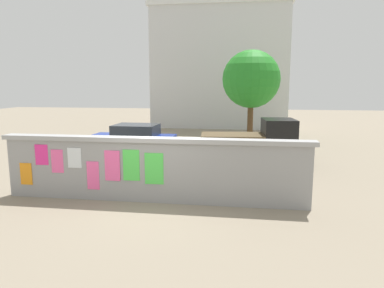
# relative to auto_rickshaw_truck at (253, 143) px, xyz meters

# --- Properties ---
(ground) EXTENTS (60.00, 60.00, 0.00)m
(ground) POSITION_rel_auto_rickshaw_truck_xyz_m (-2.76, 3.21, -0.90)
(ground) COLOR gray
(poster_wall) EXTENTS (8.51, 0.42, 1.77)m
(poster_wall) POSITION_rel_auto_rickshaw_truck_xyz_m (-2.77, -4.79, 0.01)
(poster_wall) COLOR #959595
(poster_wall) RESTS_ON ground
(auto_rickshaw_truck) EXTENTS (3.72, 1.83, 1.85)m
(auto_rickshaw_truck) POSITION_rel_auto_rickshaw_truck_xyz_m (0.00, 0.00, 0.00)
(auto_rickshaw_truck) COLOR black
(auto_rickshaw_truck) RESTS_ON ground
(car_parked) EXTENTS (3.83, 1.77, 1.40)m
(car_parked) POSITION_rel_auto_rickshaw_truck_xyz_m (-5.29, 1.37, -0.17)
(car_parked) COLOR black
(car_parked) RESTS_ON ground
(motorcycle) EXTENTS (1.88, 0.67, 0.87)m
(motorcycle) POSITION_rel_auto_rickshaw_truck_xyz_m (-4.00, -2.15, -0.44)
(motorcycle) COLOR black
(motorcycle) RESTS_ON ground
(bicycle_near) EXTENTS (1.65, 0.62, 0.95)m
(bicycle_near) POSITION_rel_auto_rickshaw_truck_xyz_m (-6.02, -2.05, -0.54)
(bicycle_near) COLOR black
(bicycle_near) RESTS_ON ground
(person_walking) EXTENTS (0.47, 0.47, 1.62)m
(person_walking) POSITION_rel_auto_rickshaw_truck_xyz_m (-1.79, -3.74, 0.09)
(person_walking) COLOR yellow
(person_walking) RESTS_ON ground
(tree_roadside) EXTENTS (3.20, 3.20, 5.07)m
(tree_roadside) POSITION_rel_auto_rickshaw_truck_xyz_m (-0.01, 6.34, 2.55)
(tree_roadside) COLOR brown
(tree_roadside) RESTS_ON ground
(building_background) EXTENTS (10.18, 5.49, 9.17)m
(building_background) POSITION_rel_auto_rickshaw_truck_xyz_m (-2.27, 14.05, 3.70)
(building_background) COLOR silver
(building_background) RESTS_ON ground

